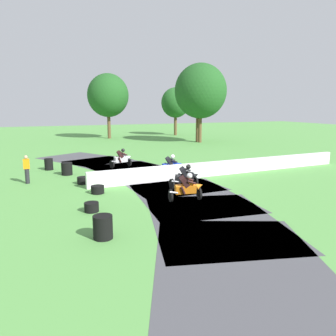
{
  "coord_description": "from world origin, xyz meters",
  "views": [
    {
      "loc": [
        -7.04,
        -18.14,
        4.39
      ],
      "look_at": [
        -0.01,
        -0.73,
        0.9
      ],
      "focal_mm": 35.91,
      "sensor_mm": 36.0,
      "label": 1
    }
  ],
  "objects": [
    {
      "name": "motorcycle_fourth_white",
      "position": [
        -1.2,
        5.24,
        0.66
      ],
      "size": [
        1.71,
        1.04,
        1.42
      ],
      "color": "black",
      "rests_on": "ground"
    },
    {
      "name": "tire_stack_extra_b",
      "position": [
        -6.14,
        6.19,
        0.4
      ],
      "size": [
        0.57,
        0.57,
        0.8
      ],
      "color": "black",
      "rests_on": "ground"
    },
    {
      "name": "tree_far_right",
      "position": [
        11.78,
        18.2,
        6.09
      ],
      "size": [
        6.16,
        6.16,
        9.34
      ],
      "color": "brown",
      "rests_on": "ground"
    },
    {
      "name": "motorcycle_chase_black",
      "position": [
        0.41,
        -2.22,
        0.64
      ],
      "size": [
        1.68,
        0.83,
        1.43
      ],
      "color": "black",
      "rests_on": "ground"
    },
    {
      "name": "tire_stack_extra_a",
      "position": [
        -5.15,
        3.95,
        0.4
      ],
      "size": [
        0.69,
        0.69,
        0.8
      ],
      "color": "black",
      "rests_on": "ground"
    },
    {
      "name": "tire_stack_mid_a",
      "position": [
        -4.95,
        -4.37,
        0.2
      ],
      "size": [
        0.61,
        0.61,
        0.4
      ],
      "color": "black",
      "rests_on": "ground"
    },
    {
      "name": "tree_behind_barrier",
      "position": [
        2.66,
        27.32,
        5.74
      ],
      "size": [
        5.47,
        5.47,
        8.63
      ],
      "color": "brown",
      "rests_on": "ground"
    },
    {
      "name": "tire_stack_far",
      "position": [
        -4.56,
        0.98,
        0.2
      ],
      "size": [
        0.64,
        0.64,
        0.4
      ],
      "color": "black",
      "rests_on": "ground"
    },
    {
      "name": "motorcycle_trailing_blue",
      "position": [
        0.98,
        1.21,
        0.65
      ],
      "size": [
        1.68,
        0.77,
        1.43
      ],
      "color": "black",
      "rests_on": "ground"
    },
    {
      "name": "tree_far_left",
      "position": [
        11.88,
        19.01,
        6.49
      ],
      "size": [
        4.73,
        4.73,
        9.01
      ],
      "color": "brown",
      "rests_on": "ground"
    },
    {
      "name": "ground_plane",
      "position": [
        0.0,
        0.0,
        0.0
      ],
      "size": [
        120.0,
        120.0,
        0.0
      ],
      "primitive_type": "plane",
      "color": "#569947"
    },
    {
      "name": "track_marshal",
      "position": [
        -7.49,
        2.27,
        0.82
      ],
      "size": [
        0.34,
        0.24,
        1.63
      ],
      "color": "#232328",
      "rests_on": "ground"
    },
    {
      "name": "track_asphalt",
      "position": [
        -1.15,
        -0.08,
        0.0
      ],
      "size": [
        9.67,
        29.55,
        0.01
      ],
      "color": "#47474C",
      "rests_on": "ground"
    },
    {
      "name": "safety_barrier",
      "position": [
        4.69,
        0.31,
        0.45
      ],
      "size": [
        18.5,
        1.51,
        0.9
      ],
      "primitive_type": "cube",
      "rotation": [
        0.0,
        0.0,
        -1.51
      ],
      "color": "white",
      "rests_on": "ground"
    },
    {
      "name": "tree_mid_rise",
      "position": [
        13.01,
        28.6,
        4.82
      ],
      "size": [
        4.24,
        4.24,
        7.07
      ],
      "color": "brown",
      "rests_on": "ground"
    },
    {
      "name": "tire_stack_near",
      "position": [
        -5.07,
        -7.44,
        0.4
      ],
      "size": [
        0.66,
        0.66,
        0.8
      ],
      "color": "black",
      "rests_on": "ground"
    },
    {
      "name": "motorcycle_lead_orange",
      "position": [
        -0.54,
        -4.43,
        0.65
      ],
      "size": [
        1.7,
        0.88,
        1.43
      ],
      "color": "black",
      "rests_on": "ground"
    },
    {
      "name": "tire_stack_mid_b",
      "position": [
        -4.17,
        -1.45,
        0.2
      ],
      "size": [
        0.67,
        0.67,
        0.4
      ],
      "color": "black",
      "rests_on": "ground"
    }
  ]
}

